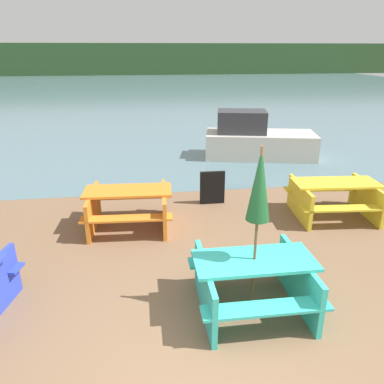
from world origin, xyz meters
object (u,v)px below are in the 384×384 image
Objects in this scene: picnic_table_teal at (253,279)px; picnic_table_orange at (129,205)px; picnic_table_yellow at (334,196)px; signboard at (212,188)px; boat at (256,140)px; umbrella_darkgreen at (260,186)px.

picnic_table_teal is 0.91× the size of picnic_table_orange.
signboard is (-2.35, 1.01, -0.08)m from picnic_table_yellow.
signboard is at bearing 27.52° from picnic_table_orange.
boat is at bearing 72.97° from picnic_table_teal.
umbrella_darkgreen is (-2.49, -2.66, 1.30)m from picnic_table_yellow.
signboard is (1.82, 0.95, -0.08)m from picnic_table_orange.
picnic_table_teal is 3.68m from signboard.
picnic_table_orange is 2.28× the size of signboard.
picnic_table_teal reaches higher than signboard.
picnic_table_orange is at bearing 121.51° from picnic_table_teal.
signboard is at bearing 87.72° from umbrella_darkgreen.
picnic_table_orange is 6.07m from boat.
picnic_table_orange is 0.77× the size of umbrella_darkgreen.
picnic_table_yellow is 4.70m from boat.
picnic_table_teal is 3.20m from picnic_table_orange.
picnic_table_teal is at bearing 0.00° from umbrella_darkgreen.
umbrella_darkgreen reaches higher than boat.
boat is (-0.24, 4.69, 0.10)m from picnic_table_yellow.
picnic_table_yellow is at bearing -23.38° from signboard.
umbrella_darkgreen reaches higher than picnic_table_orange.
boat is at bearing 60.20° from signboard.
umbrella_darkgreen is at bearing 180.00° from picnic_table_teal.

